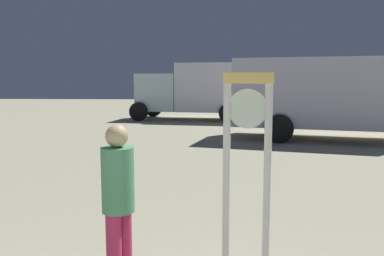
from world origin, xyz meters
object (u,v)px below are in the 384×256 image
person_near_clock (118,199)px  box_truck_far (204,89)px  standing_clock (247,157)px  box_truck_near (342,95)px

person_near_clock → box_truck_far: box_truck_far is taller
standing_clock → box_truck_far: (-0.86, 16.05, 0.30)m
standing_clock → person_near_clock: size_ratio=1.30×
box_truck_near → person_near_clock: bearing=-117.4°
box_truck_near → box_truck_far: (-4.67, 6.64, 0.03)m
person_near_clock → box_truck_far: bearing=88.9°
person_near_clock → box_truck_near: box_truck_near is taller
standing_clock → box_truck_near: 10.16m
standing_clock → box_truck_near: box_truck_near is taller
box_truck_near → box_truck_far: box_truck_far is taller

